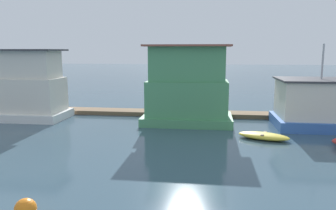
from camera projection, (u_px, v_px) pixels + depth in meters
The scene contains 8 objects.
ground_plane at pixel (170, 123), 22.40m from camera, with size 200.00×200.00×0.00m, color #385160.
dock_walkway at pixel (174, 113), 25.12m from camera, with size 33.80×1.65×0.30m, color brown.
houseboat_white at pixel (21, 87), 23.47m from camera, with size 6.34×3.40×4.98m.
houseboat_green at pixel (187, 88), 21.93m from camera, with size 5.98×3.59×5.26m.
houseboat_blue at pixel (316, 104), 20.93m from camera, with size 5.13×4.11×5.31m.
dinghy_yellow at pixel (264, 136), 18.20m from camera, with size 3.02×2.02×0.37m.
mooring_post_near_right at pixel (15, 102), 25.54m from camera, with size 0.31×0.31×1.79m, color brown.
buoy_orange at pixel (25, 209), 9.52m from camera, with size 0.64×0.64×0.64m, color orange.
Camera 1 is at (2.72, -21.73, 4.87)m, focal length 35.00 mm.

